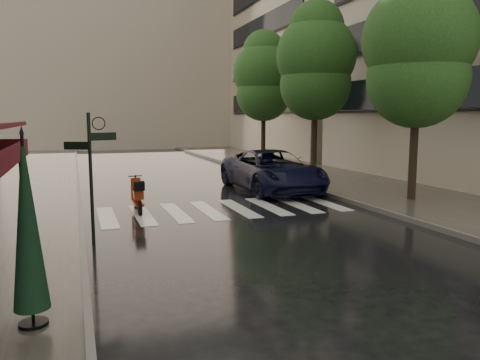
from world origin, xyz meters
TOP-DOWN VIEW (x-y plane):
  - ground at (0.00, 0.00)m, footprint 120.00×120.00m
  - sidewalk_far at (10.25, 12.00)m, footprint 5.50×60.00m
  - curb_near at (-1.45, 12.00)m, footprint 0.12×60.00m
  - curb_far at (7.45, 12.00)m, footprint 0.12×60.00m
  - crosswalk at (2.98, 6.00)m, footprint 7.85×3.20m
  - signpost at (-1.19, 3.00)m, footprint 1.17×0.29m
  - haussmann_far at (16.50, 26.00)m, footprint 8.00×16.00m
  - backdrop_building at (3.00, 38.00)m, footprint 22.00×6.00m
  - tree_near at (9.60, 5.00)m, footprint 3.80×3.80m
  - tree_mid at (9.50, 12.00)m, footprint 3.80×3.80m
  - tree_far at (9.70, 19.00)m, footprint 3.80×3.80m
  - scooter at (0.28, 6.49)m, footprint 0.44×1.67m
  - parked_car at (5.99, 9.06)m, footprint 2.81×5.98m
  - parasol_front at (-2.18, -1.50)m, footprint 0.49×0.49m

SIDE VIEW (x-z plane):
  - ground at x=0.00m, z-range 0.00..0.00m
  - crosswalk at x=2.98m, z-range 0.00..0.01m
  - sidewalk_far at x=10.25m, z-range 0.00..0.12m
  - curb_near at x=-1.45m, z-range -0.01..0.15m
  - curb_far at x=7.45m, z-range -0.01..0.15m
  - scooter at x=0.28m, z-range -0.04..1.06m
  - parked_car at x=5.99m, z-range 0.00..1.65m
  - parasol_front at x=-2.18m, z-range 0.22..2.94m
  - signpost at x=-1.19m, z-range 0.28..3.38m
  - tree_near at x=9.60m, z-range 1.33..9.31m
  - tree_far at x=9.70m, z-range 1.37..9.54m
  - tree_mid at x=9.50m, z-range 1.42..9.76m
  - haussmann_far at x=16.50m, z-range 0.00..18.50m
  - backdrop_building at x=3.00m, z-range 0.00..20.00m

